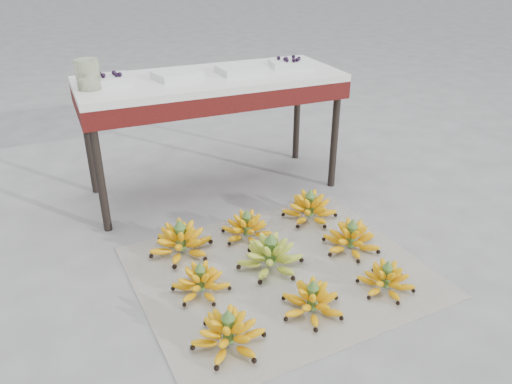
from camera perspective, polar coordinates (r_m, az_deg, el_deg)
name	(u,v)px	position (r m, az deg, el deg)	size (l,w,h in m)	color
ground	(267,266)	(2.32, 1.22, -8.46)	(60.00, 60.00, 0.00)	slate
newspaper_mat	(280,271)	(2.28, 2.79, -9.06)	(1.25, 1.05, 0.01)	white
bunch_front_left	(228,333)	(1.89, -3.16, -15.81)	(0.33, 0.33, 0.17)	#FFBB03
bunch_front_center	(312,301)	(2.04, 6.43, -12.27)	(0.33, 0.33, 0.16)	#FFBB03
bunch_front_right	(386,279)	(2.22, 14.63, -9.64)	(0.24, 0.24, 0.15)	#FFBB03
bunch_mid_left	(201,282)	(2.14, -6.33, -10.18)	(0.32, 0.32, 0.15)	#FFBB03
bunch_mid_center	(271,256)	(2.27, 1.67, -7.31)	(0.39, 0.39, 0.18)	#8AA32E
bunch_mid_right	(351,239)	(2.44, 10.82, -5.28)	(0.28, 0.28, 0.17)	#FFBB03
bunch_back_left	(181,241)	(2.40, -8.56, -5.60)	(0.30, 0.30, 0.18)	#FFBB03
bunch_back_center	(247,228)	(2.49, -1.05, -4.09)	(0.30, 0.30, 0.16)	#FFBB03
bunch_back_right	(310,208)	(2.67, 6.15, -1.87)	(0.38, 0.38, 0.17)	#FFBB03
vendor_table	(211,90)	(2.81, -5.16, 11.58)	(1.43, 0.57, 0.69)	black
tray_far_left	(105,80)	(2.70, -16.84, 12.16)	(0.25, 0.18, 0.06)	silver
tray_left	(177,75)	(2.74, -9.00, 13.09)	(0.27, 0.22, 0.04)	silver
tray_right	(241,69)	(2.82, -1.72, 13.82)	(0.26, 0.19, 0.04)	silver
tray_far_right	(291,64)	(2.97, 3.98, 14.44)	(0.26, 0.21, 0.06)	silver
glass_jar	(88,74)	(2.62, -18.65, 12.63)	(0.12, 0.12, 0.15)	beige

